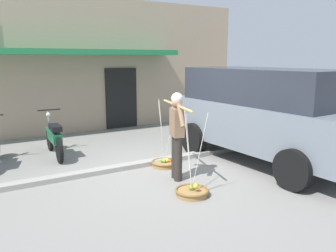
{
  "coord_description": "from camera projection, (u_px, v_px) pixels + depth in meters",
  "views": [
    {
      "loc": [
        -3.38,
        -5.8,
        2.33
      ],
      "look_at": [
        0.41,
        0.6,
        0.85
      ],
      "focal_mm": 36.7,
      "sensor_mm": 36.0,
      "label": 1
    }
  ],
  "objects": [
    {
      "name": "fruit_basket_left_side",
      "position": [
        192.0,
        191.0,
        5.9
      ],
      "size": [
        0.59,
        0.59,
        1.45
      ],
      "color": "#9E7542",
      "rests_on": "ground"
    },
    {
      "name": "parked_truck",
      "position": [
        267.0,
        112.0,
        7.69
      ],
      "size": [
        2.33,
        4.89,
        2.1
      ],
      "color": "slate",
      "rests_on": "ground"
    },
    {
      "name": "motorcycle_second_in_row",
      "position": [
        54.0,
        138.0,
        8.18
      ],
      "size": [
        0.54,
        1.82,
        1.09
      ],
      "color": "black",
      "rests_on": "ground"
    },
    {
      "name": "fruit_basket_right_side",
      "position": [
        165.0,
        163.0,
        7.5
      ],
      "size": [
        0.59,
        0.59,
        1.45
      ],
      "color": "#9E7542",
      "rests_on": "ground"
    },
    {
      "name": "sidewalk_curb",
      "position": [
        150.0,
        162.0,
        7.62
      ],
      "size": [
        20.0,
        0.24,
        0.1
      ],
      "primitive_type": "cube",
      "color": "gray",
      "rests_on": "ground"
    },
    {
      "name": "ground_plane",
      "position": [
        166.0,
        173.0,
        7.04
      ],
      "size": [
        90.0,
        90.0,
        0.0
      ],
      "primitive_type": "plane",
      "color": "gray"
    },
    {
      "name": "fruit_vendor",
      "position": [
        177.0,
        130.0,
        6.52
      ],
      "size": [
        0.46,
        1.66,
        1.7
      ],
      "color": "#2D2823",
      "rests_on": "ground"
    },
    {
      "name": "storefront_building",
      "position": [
        43.0,
        64.0,
        12.42
      ],
      "size": [
        13.0,
        6.0,
        4.2
      ],
      "color": "tan",
      "rests_on": "ground"
    }
  ]
}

